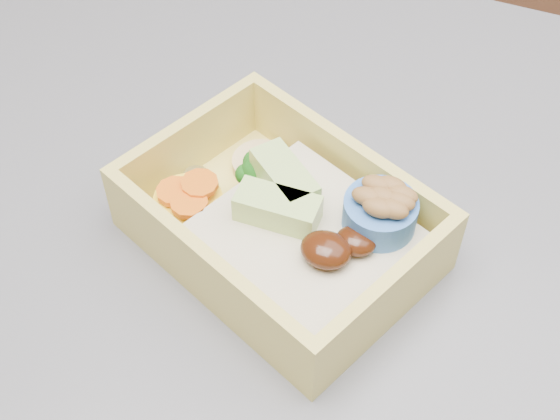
% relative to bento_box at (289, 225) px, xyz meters
% --- Properties ---
extents(bento_box, '(0.20, 0.17, 0.06)m').
position_rel_bento_box_xyz_m(bento_box, '(0.00, 0.00, 0.00)').
color(bento_box, '#D6C258').
rests_on(bento_box, island).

